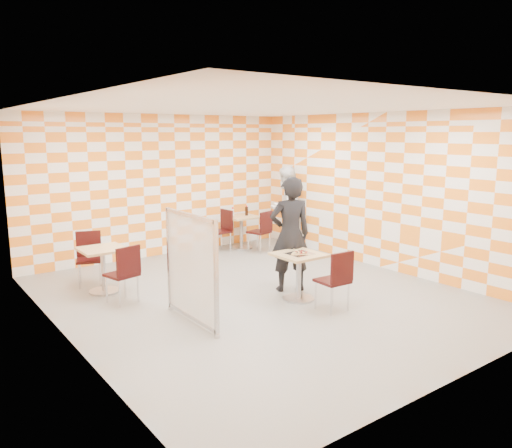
# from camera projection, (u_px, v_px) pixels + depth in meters

# --- Properties ---
(room_shell) EXTENTS (7.00, 7.00, 7.00)m
(room_shell) POSITION_uv_depth(u_px,v_px,m) (239.00, 201.00, 8.26)
(room_shell) COLOR gray
(room_shell) RESTS_ON ground
(main_table) EXTENTS (0.70, 0.70, 0.75)m
(main_table) POSITION_uv_depth(u_px,v_px,m) (299.00, 268.00, 7.84)
(main_table) COLOR tan
(main_table) RESTS_ON ground
(second_table) EXTENTS (0.70, 0.70, 0.75)m
(second_table) POSITION_uv_depth(u_px,v_px,m) (241.00, 226.00, 11.38)
(second_table) COLOR tan
(second_table) RESTS_ON ground
(empty_table) EXTENTS (0.70, 0.70, 0.75)m
(empty_table) POSITION_uv_depth(u_px,v_px,m) (103.00, 262.00, 8.22)
(empty_table) COLOR tan
(empty_table) RESTS_ON ground
(chair_main_front) EXTENTS (0.44, 0.45, 0.92)m
(chair_main_front) POSITION_uv_depth(u_px,v_px,m) (337.00, 276.00, 7.29)
(chair_main_front) COLOR black
(chair_main_front) RESTS_ON ground
(chair_second_front) EXTENTS (0.52, 0.53, 0.92)m
(chair_second_front) POSITION_uv_depth(u_px,v_px,m) (262.00, 228.00, 10.96)
(chair_second_front) COLOR black
(chair_second_front) RESTS_ON ground
(chair_second_side) EXTENTS (0.46, 0.45, 0.92)m
(chair_second_side) POSITION_uv_depth(u_px,v_px,m) (223.00, 227.00, 11.12)
(chair_second_side) COLOR black
(chair_second_side) RESTS_ON ground
(chair_empty_near) EXTENTS (0.51, 0.51, 0.92)m
(chair_empty_near) POSITION_uv_depth(u_px,v_px,m) (125.00, 270.00, 7.63)
(chair_empty_near) COLOR black
(chair_empty_near) RESTS_ON ground
(chair_empty_far) EXTENTS (0.54, 0.55, 0.92)m
(chair_empty_far) POSITION_uv_depth(u_px,v_px,m) (89.00, 254.00, 8.67)
(chair_empty_far) COLOR black
(chair_empty_far) RESTS_ON ground
(partition) EXTENTS (0.08, 1.38, 1.55)m
(partition) POSITION_uv_depth(u_px,v_px,m) (191.00, 268.00, 6.82)
(partition) COLOR white
(partition) RESTS_ON ground
(man_dark) EXTENTS (0.82, 0.68, 1.91)m
(man_dark) POSITION_uv_depth(u_px,v_px,m) (290.00, 234.00, 8.25)
(man_dark) COLOR black
(man_dark) RESTS_ON ground
(man_white) EXTENTS (1.03, 0.88, 1.87)m
(man_white) POSITION_uv_depth(u_px,v_px,m) (286.00, 208.00, 11.31)
(man_white) COLOR white
(man_white) RESTS_ON ground
(pizza_on_foil) EXTENTS (0.40, 0.40, 0.04)m
(pizza_on_foil) POSITION_uv_depth(u_px,v_px,m) (300.00, 253.00, 7.79)
(pizza_on_foil) COLOR silver
(pizza_on_foil) RESTS_ON main_table
(sport_bottle) EXTENTS (0.06, 0.06, 0.20)m
(sport_bottle) POSITION_uv_depth(u_px,v_px,m) (233.00, 212.00, 11.35)
(sport_bottle) COLOR white
(sport_bottle) RESTS_ON second_table
(soda_bottle) EXTENTS (0.07, 0.07, 0.23)m
(soda_bottle) POSITION_uv_depth(u_px,v_px,m) (247.00, 211.00, 11.40)
(soda_bottle) COLOR black
(soda_bottle) RESTS_ON second_table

